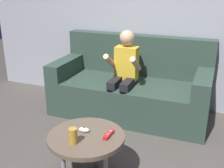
{
  "coord_description": "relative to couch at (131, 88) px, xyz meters",
  "views": [
    {
      "loc": [
        0.7,
        -1.77,
        1.56
      ],
      "look_at": [
        -0.23,
        0.63,
        0.6
      ],
      "focal_mm": 45.89,
      "sensor_mm": 36.0,
      "label": 1
    }
  ],
  "objects": [
    {
      "name": "nunchuk_white",
      "position": [
        0.01,
        -1.28,
        0.12
      ],
      "size": [
        0.09,
        0.05,
        0.05
      ],
      "color": "white",
      "rests_on": "coffee_table"
    },
    {
      "name": "person_seated_on_couch",
      "position": [
        -0.03,
        -0.19,
        0.27
      ],
      "size": [
        0.36,
        0.44,
        1.02
      ],
      "color": "black",
      "rests_on": "ground"
    },
    {
      "name": "wall_back",
      "position": [
        0.24,
        0.39,
        0.94
      ],
      "size": [
        4.84,
        0.05,
        2.5
      ],
      "primitive_type": "cube",
      "color": "#999EA8",
      "rests_on": "ground"
    },
    {
      "name": "game_remote_red_near_edge",
      "position": [
        0.22,
        -1.27,
        0.11
      ],
      "size": [
        0.04,
        0.14,
        0.03
      ],
      "color": "red",
      "rests_on": "coffee_table"
    },
    {
      "name": "couch",
      "position": [
        0.0,
        0.0,
        0.0
      ],
      "size": [
        1.82,
        0.8,
        0.91
      ],
      "color": "#2D4238",
      "rests_on": "ground"
    },
    {
      "name": "soda_can",
      "position": [
        0.01,
        -1.46,
        0.16
      ],
      "size": [
        0.07,
        0.07,
        0.12
      ],
      "primitive_type": "cylinder",
      "color": "#B78C2D",
      "rests_on": "coffee_table"
    },
    {
      "name": "coffee_table",
      "position": [
        0.05,
        -1.32,
        0.06
      ],
      "size": [
        0.6,
        0.6,
        0.41
      ],
      "color": "brown",
      "rests_on": "ground"
    }
  ]
}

